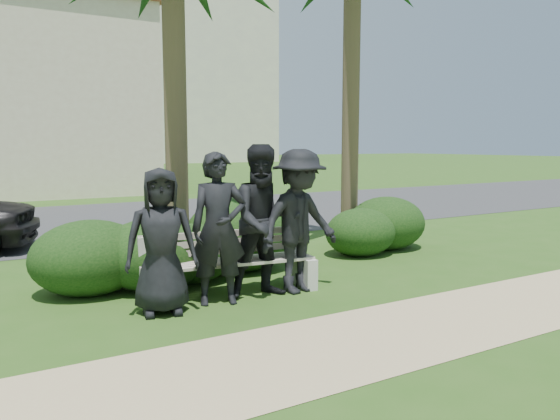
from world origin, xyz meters
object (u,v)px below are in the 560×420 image
Objects in this scene: park_bench at (229,267)px; man_c at (265,221)px; man_a at (161,241)px; man_d at (299,221)px; man_b at (219,229)px.

man_c reaches higher than park_bench.
park_bench is at bearing 148.86° from man_c.
park_bench is at bearing 30.82° from man_a.
man_a is 1.34m from man_c.
man_a is at bearing 171.47° from man_d.
man_c is (0.35, -0.29, 0.60)m from park_bench.
park_bench is 1.05m from man_d.
man_d is (1.09, -0.05, 0.01)m from man_b.
man_c is (0.63, 0.00, 0.04)m from man_b.
man_a is at bearing -154.85° from park_bench.
man_c is 0.47m from man_d.
man_b is at bearing 15.01° from man_a.
man_a is at bearing -162.34° from man_b.
man_c reaches higher than man_d.
man_d is at bearing 13.24° from man_b.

